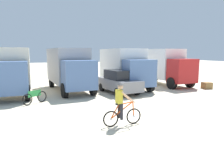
{
  "coord_description": "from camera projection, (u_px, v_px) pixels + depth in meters",
  "views": [
    {
      "loc": [
        -5.35,
        -8.94,
        3.01
      ],
      "look_at": [
        -0.54,
        3.3,
        1.1
      ],
      "focal_mm": 34.57,
      "sensor_mm": 36.0,
      "label": 1
    }
  ],
  "objects": [
    {
      "name": "box_truck_cream_rv",
      "position": [
        12.0,
        69.0,
        15.56
      ],
      "size": [
        2.5,
        6.79,
        3.35
      ],
      "color": "beige",
      "rests_on": "ground"
    },
    {
      "name": "sedan_parked",
      "position": [
        119.0,
        82.0,
        16.08
      ],
      "size": [
        2.2,
        4.36,
        1.76
      ],
      "color": "slate",
      "rests_on": "ground"
    },
    {
      "name": "box_truck_avon_van",
      "position": [
        161.0,
        65.0,
        20.55
      ],
      "size": [
        2.87,
        6.91,
        3.35
      ],
      "color": "white",
      "rests_on": "ground"
    },
    {
      "name": "bicycle_spare",
      "position": [
        35.0,
        97.0,
        12.81
      ],
      "size": [
        1.43,
        1.07,
        0.97
      ],
      "color": "black",
      "rests_on": "ground"
    },
    {
      "name": "supply_crate",
      "position": [
        207.0,
        86.0,
        18.16
      ],
      "size": [
        0.78,
        0.78,
        0.54
      ],
      "primitive_type": "cube",
      "rotation": [
        0.0,
        0.0,
        1.42
      ],
      "color": "olive",
      "rests_on": "ground"
    },
    {
      "name": "cyclist_orange_shirt",
      "position": [
        121.0,
        106.0,
        8.87
      ],
      "size": [
        1.73,
        0.52,
        1.82
      ],
      "color": "black",
      "rests_on": "ground"
    },
    {
      "name": "ground_plane",
      "position": [
        147.0,
        114.0,
        10.61
      ],
      "size": [
        120.0,
        120.0,
        0.0
      ],
      "primitive_type": "plane",
      "color": "beige"
    },
    {
      "name": "box_truck_white_box",
      "position": [
        124.0,
        66.0,
        18.66
      ],
      "size": [
        2.5,
        6.79,
        3.35
      ],
      "color": "white",
      "rests_on": "ground"
    },
    {
      "name": "box_truck_grey_hauler",
      "position": [
        69.0,
        67.0,
        17.14
      ],
      "size": [
        2.8,
        6.89,
        3.35
      ],
      "color": "#9E9EA3",
      "rests_on": "ground"
    }
  ]
}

